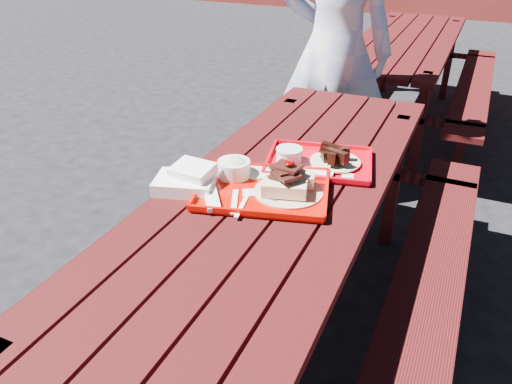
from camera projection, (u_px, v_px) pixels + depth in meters
ground at (270, 341)px, 2.18m from camera, size 60.00×60.00×0.00m
picnic_table_near at (272, 234)px, 1.90m from camera, size 1.41×2.40×0.75m
picnic_table_far at (403, 62)px, 4.13m from camera, size 1.41×2.40×0.75m
near_tray at (264, 182)px, 1.80m from camera, size 0.54×0.47×0.15m
far_tray at (317, 161)px, 1.98m from camera, size 0.47×0.40×0.07m
white_cloth at (187, 180)px, 1.80m from camera, size 0.25×0.21×0.09m
person at (335, 51)px, 2.94m from camera, size 0.68×0.46×1.85m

